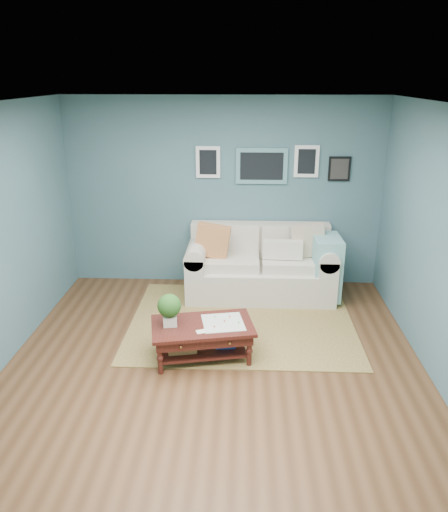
{
  "coord_description": "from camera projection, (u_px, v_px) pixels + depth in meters",
  "views": [
    {
      "loc": [
        0.31,
        -4.51,
        2.95
      ],
      "look_at": [
        0.07,
        1.0,
        0.94
      ],
      "focal_mm": 35.0,
      "sensor_mm": 36.0,
      "label": 1
    }
  ],
  "objects": [
    {
      "name": "loveseat",
      "position": [
        267.0,
        265.0,
        6.99
      ],
      "size": [
        2.09,
        0.95,
        1.07
      ],
      "color": "beige",
      "rests_on": "ground"
    },
    {
      "name": "area_rug",
      "position": [
        242.0,
        321.0,
        6.33
      ],
      "size": [
        2.79,
        2.23,
        0.01
      ],
      "primitive_type": "cube",
      "color": "brown",
      "rests_on": "ground"
    },
    {
      "name": "room_shell",
      "position": [
        214.0,
        249.0,
        4.85
      ],
      "size": [
        5.0,
        5.02,
        2.7
      ],
      "color": "brown",
      "rests_on": "ground"
    },
    {
      "name": "coffee_table",
      "position": [
        197.0,
        330.0,
        5.41
      ],
      "size": [
        1.2,
        0.84,
        0.76
      ],
      "rotation": [
        0.0,
        0.0,
        0.2
      ],
      "color": "#36130A",
      "rests_on": "ground"
    }
  ]
}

